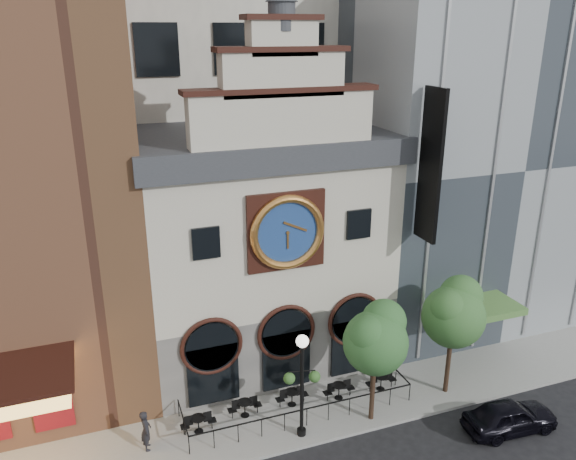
{
  "coord_description": "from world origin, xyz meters",
  "views": [
    {
      "loc": [
        -7.91,
        -18.06,
        16.99
      ],
      "look_at": [
        0.85,
        6.0,
        7.79
      ],
      "focal_mm": 35.0,
      "sensor_mm": 36.0,
      "label": 1
    }
  ],
  "objects_px": {
    "bistro_0": "(198,423)",
    "lamppost": "(302,375)",
    "tree_left": "(376,337)",
    "car_right": "(510,416)",
    "bistro_4": "(381,381)",
    "tree_right": "(454,311)",
    "bistro_3": "(339,390)",
    "bistro_1": "(245,407)",
    "pedestrian": "(146,430)",
    "bistro_2": "(292,397)"
  },
  "relations": [
    {
      "from": "tree_left",
      "to": "bistro_1",
      "type": "bearing_deg",
      "value": 158.79
    },
    {
      "from": "bistro_4",
      "to": "tree_right",
      "type": "height_order",
      "value": "tree_right"
    },
    {
      "from": "bistro_3",
      "to": "car_right",
      "type": "bearing_deg",
      "value": -35.7
    },
    {
      "from": "lamppost",
      "to": "car_right",
      "type": "bearing_deg",
      "value": -3.92
    },
    {
      "from": "pedestrian",
      "to": "tree_right",
      "type": "height_order",
      "value": "tree_right"
    },
    {
      "from": "bistro_1",
      "to": "bistro_4",
      "type": "bearing_deg",
      "value": -3.01
    },
    {
      "from": "pedestrian",
      "to": "car_right",
      "type": "bearing_deg",
      "value": -102.18
    },
    {
      "from": "bistro_1",
      "to": "pedestrian",
      "type": "height_order",
      "value": "pedestrian"
    },
    {
      "from": "bistro_1",
      "to": "bistro_2",
      "type": "relative_size",
      "value": 1.0
    },
    {
      "from": "bistro_3",
      "to": "bistro_4",
      "type": "distance_m",
      "value": 2.26
    },
    {
      "from": "bistro_4",
      "to": "tree_left",
      "type": "distance_m",
      "value": 4.37
    },
    {
      "from": "bistro_2",
      "to": "pedestrian",
      "type": "distance_m",
      "value": 6.85
    },
    {
      "from": "bistro_4",
      "to": "tree_left",
      "type": "bearing_deg",
      "value": -129.35
    },
    {
      "from": "bistro_0",
      "to": "car_right",
      "type": "distance_m",
      "value": 13.86
    },
    {
      "from": "tree_left",
      "to": "bistro_4",
      "type": "bearing_deg",
      "value": 50.65
    },
    {
      "from": "bistro_3",
      "to": "car_right",
      "type": "xyz_separation_m",
      "value": [
        6.28,
        -4.51,
        0.11
      ]
    },
    {
      "from": "lamppost",
      "to": "tree_right",
      "type": "bearing_deg",
      "value": 17.18
    },
    {
      "from": "tree_left",
      "to": "tree_right",
      "type": "distance_m",
      "value": 4.47
    },
    {
      "from": "tree_right",
      "to": "tree_left",
      "type": "bearing_deg",
      "value": -172.43
    },
    {
      "from": "bistro_0",
      "to": "tree_right",
      "type": "height_order",
      "value": "tree_right"
    },
    {
      "from": "car_right",
      "to": "tree_left",
      "type": "xyz_separation_m",
      "value": [
        -5.46,
        2.7,
        3.63
      ]
    },
    {
      "from": "car_right",
      "to": "pedestrian",
      "type": "height_order",
      "value": "pedestrian"
    },
    {
      "from": "bistro_3",
      "to": "pedestrian",
      "type": "distance_m",
      "value": 9.12
    },
    {
      "from": "tree_left",
      "to": "bistro_0",
      "type": "bearing_deg",
      "value": 167.2
    },
    {
      "from": "bistro_0",
      "to": "pedestrian",
      "type": "distance_m",
      "value": 2.32
    },
    {
      "from": "bistro_0",
      "to": "car_right",
      "type": "height_order",
      "value": "car_right"
    },
    {
      "from": "lamppost",
      "to": "tree_left",
      "type": "height_order",
      "value": "tree_left"
    },
    {
      "from": "tree_right",
      "to": "pedestrian",
      "type": "bearing_deg",
      "value": 176.48
    },
    {
      "from": "bistro_3",
      "to": "car_right",
      "type": "relative_size",
      "value": 0.37
    },
    {
      "from": "bistro_1",
      "to": "bistro_3",
      "type": "xyz_separation_m",
      "value": [
        4.62,
        -0.3,
        0.0
      ]
    },
    {
      "from": "bistro_2",
      "to": "pedestrian",
      "type": "xyz_separation_m",
      "value": [
        -6.8,
        -0.64,
        0.46
      ]
    },
    {
      "from": "bistro_2",
      "to": "tree_left",
      "type": "height_order",
      "value": "tree_left"
    },
    {
      "from": "bistro_0",
      "to": "tree_right",
      "type": "bearing_deg",
      "value": -5.45
    },
    {
      "from": "bistro_1",
      "to": "car_right",
      "type": "relative_size",
      "value": 0.37
    },
    {
      "from": "bistro_0",
      "to": "lamppost",
      "type": "bearing_deg",
      "value": -22.03
    },
    {
      "from": "tree_right",
      "to": "bistro_3",
      "type": "bearing_deg",
      "value": 166.89
    },
    {
      "from": "bistro_0",
      "to": "pedestrian",
      "type": "height_order",
      "value": "pedestrian"
    },
    {
      "from": "bistro_1",
      "to": "lamppost",
      "type": "distance_m",
      "value": 3.88
    },
    {
      "from": "bistro_3",
      "to": "tree_left",
      "type": "height_order",
      "value": "tree_left"
    },
    {
      "from": "car_right",
      "to": "bistro_3",
      "type": "bearing_deg",
      "value": 58.03
    },
    {
      "from": "tree_right",
      "to": "bistro_4",
      "type": "bearing_deg",
      "value": 158.79
    },
    {
      "from": "bistro_4",
      "to": "car_right",
      "type": "height_order",
      "value": "car_right"
    },
    {
      "from": "car_right",
      "to": "tree_right",
      "type": "distance_m",
      "value": 5.12
    },
    {
      "from": "bistro_4",
      "to": "pedestrian",
      "type": "xyz_separation_m",
      "value": [
        -11.36,
        -0.28,
        0.46
      ]
    },
    {
      "from": "bistro_3",
      "to": "tree_left",
      "type": "bearing_deg",
      "value": -65.58
    },
    {
      "from": "bistro_4",
      "to": "lamppost",
      "type": "xyz_separation_m",
      "value": [
        -4.88,
        -1.71,
        2.61
      ]
    },
    {
      "from": "bistro_1",
      "to": "pedestrian",
      "type": "bearing_deg",
      "value": -171.89
    },
    {
      "from": "bistro_0",
      "to": "lamppost",
      "type": "height_order",
      "value": "lamppost"
    },
    {
      "from": "bistro_4",
      "to": "tree_left",
      "type": "relative_size",
      "value": 0.28
    },
    {
      "from": "pedestrian",
      "to": "tree_left",
      "type": "relative_size",
      "value": 0.32
    }
  ]
}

